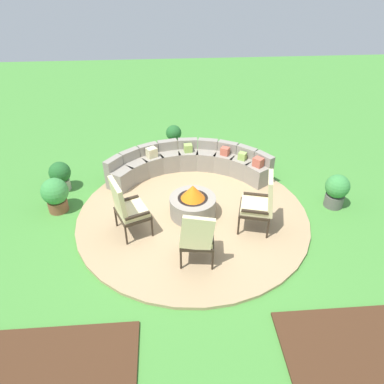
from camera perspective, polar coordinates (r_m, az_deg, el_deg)
ground_plane at (r=7.27m, az=0.12°, el=-3.82°), size 24.00×24.00×0.00m
patio_circle at (r=7.25m, az=0.12°, el=-3.63°), size 4.50×4.50×0.06m
mulch_bed_left at (r=5.41m, az=-21.09°, el=-24.95°), size 2.15×1.39×0.04m
mulch_bed_right at (r=5.74m, az=25.17°, el=-21.51°), size 2.15×1.39×0.04m
fire_pit at (r=7.08m, az=0.13°, el=-1.81°), size 0.89×0.89×0.67m
curved_stone_bench at (r=8.36m, az=-0.44°, el=4.48°), size 3.64×1.35×0.66m
lounge_chair_front_left at (r=6.55m, az=-10.08°, el=-2.29°), size 0.73×0.77×1.13m
lounge_chair_front_right at (r=5.90m, az=0.80°, el=-6.83°), size 0.62×0.64×1.06m
lounge_chair_back_left at (r=6.70m, az=10.68°, el=-1.53°), size 0.72×0.73×1.13m
potted_plant_0 at (r=7.70m, az=-20.43°, el=-0.30°), size 0.53×0.53×0.72m
potted_plant_1 at (r=8.36m, az=-19.74°, el=2.47°), size 0.46×0.46×0.66m
potted_plant_2 at (r=7.90m, az=21.51°, el=0.30°), size 0.48×0.48×0.71m
potted_plant_3 at (r=9.50m, az=-2.84°, el=8.67°), size 0.39×0.39×0.68m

